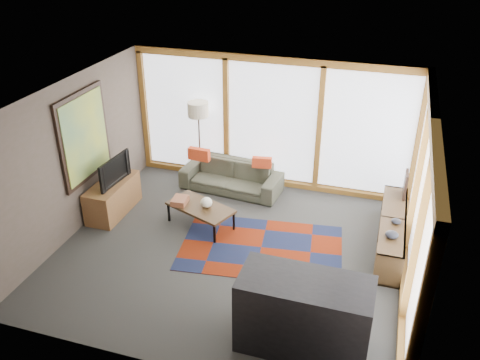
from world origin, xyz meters
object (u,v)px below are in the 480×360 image
(sofa, at_px, (231,177))
(bar_counter, at_px, (304,314))
(bookshelf, at_px, (391,232))
(television, at_px, (111,170))
(coffee_table, at_px, (201,216))
(floor_lamp, at_px, (199,141))
(tv_console, at_px, (113,197))

(sofa, height_order, bar_counter, bar_counter)
(bookshelf, height_order, television, television)
(sofa, bearing_deg, bar_counter, -54.44)
(sofa, xyz_separation_m, television, (-1.77, -1.42, 0.57))
(coffee_table, distance_m, bar_counter, 3.17)
(sofa, bearing_deg, floor_lamp, 164.79)
(coffee_table, xyz_separation_m, tv_console, (-1.68, -0.05, 0.11))
(coffee_table, height_order, tv_console, tv_console)
(floor_lamp, distance_m, tv_console, 2.08)
(sofa, xyz_separation_m, bookshelf, (3.09, -1.05, -0.01))
(sofa, relative_size, coffee_table, 1.69)
(bookshelf, distance_m, tv_console, 4.89)
(television, distance_m, bar_counter, 4.49)
(sofa, height_order, coffee_table, sofa)
(bookshelf, xyz_separation_m, tv_console, (-4.88, -0.39, 0.03))
(bar_counter, bearing_deg, floor_lamp, 127.07)
(sofa, height_order, floor_lamp, floor_lamp)
(coffee_table, relative_size, bar_counter, 0.72)
(floor_lamp, bearing_deg, bookshelf, -19.11)
(floor_lamp, bearing_deg, sofa, -20.29)
(bookshelf, bearing_deg, television, -175.64)
(coffee_table, height_order, bookshelf, bookshelf)
(tv_console, distance_m, bar_counter, 4.49)
(floor_lamp, relative_size, coffee_table, 1.42)
(sofa, bearing_deg, tv_console, -135.95)
(floor_lamp, relative_size, television, 1.89)
(floor_lamp, xyz_separation_m, bookshelf, (3.85, -1.33, -0.55))
(television, bearing_deg, bar_counter, -114.75)
(tv_console, bearing_deg, bookshelf, 4.59)
(television, relative_size, bar_counter, 0.54)
(sofa, height_order, bookshelf, sofa)
(bookshelf, height_order, tv_console, tv_console)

